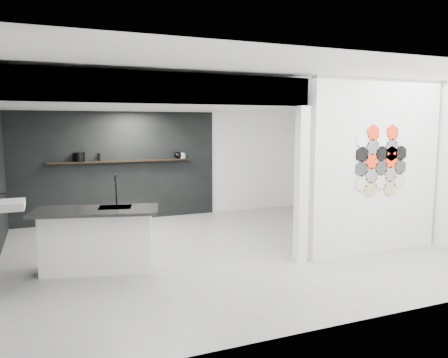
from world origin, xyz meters
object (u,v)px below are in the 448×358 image
glass_vase (183,155)px  glass_bowl (183,156)px  utensil_cup (75,159)px  partition_panel (376,167)px  wall_basin (11,205)px  kettle (178,155)px  bottle_dark (99,157)px  kitchen_island (98,239)px  stockpot (79,157)px

glass_vase → glass_bowl: bearing=0.0°
glass_bowl → utensil_cup: 2.30m
glass_bowl → glass_vase: (0.00, 0.00, 0.01)m
partition_panel → wall_basin: 5.78m
wall_basin → glass_vase: 4.01m
kettle → glass_vase: size_ratio=1.36×
bottle_dark → utensil_cup: 0.48m
kitchen_island → glass_vase: bearing=68.8°
partition_panel → kettle: (-2.18, 3.87, -0.01)m
kettle → bottle_dark: (-1.71, 0.00, 0.01)m
kitchen_island → utensil_cup: utensil_cup is taller
glass_bowl → utensil_cup: (-2.30, 0.00, 0.00)m
kettle → glass_bowl: kettle is taller
wall_basin → utensil_cup: utensil_cup is taller
stockpot → partition_panel: bearing=-42.0°
glass_bowl → bottle_dark: size_ratio=0.88×
glass_bowl → wall_basin: bearing=-148.7°
stockpot → bottle_dark: (0.39, 0.00, -0.01)m
kitchen_island → kettle: size_ratio=10.78×
kitchen_island → glass_bowl: bearing=68.8°
wall_basin → glass_vase: (3.39, 2.07, 0.53)m
kettle → utensil_cup: kettle is taller
glass_vase → utensil_cup: 2.30m
stockpot → kitchen_island: bearing=-90.3°
wall_basin → glass_vase: glass_vase is taller
kitchen_island → glass_bowl: (2.23, 3.12, 0.91)m
kettle → glass_bowl: size_ratio=1.21×
kitchen_island → bottle_dark: bearing=96.9°
stockpot → kettle: bearing=0.0°
kitchen_island → kettle: (2.12, 3.12, 0.93)m
kettle → glass_bowl: bearing=13.1°
partition_panel → kitchen_island: bearing=170.2°
partition_panel → glass_bowl: bearing=118.2°
kettle → partition_panel: bearing=-47.4°
glass_vase → utensil_cup: size_ratio=1.14×
kitchen_island → kettle: bearing=70.1°
kitchen_island → bottle_dark: size_ratio=11.50×
partition_panel → bottle_dark: (-3.90, 3.87, 0.00)m
bottle_dark → kettle: bearing=0.0°
partition_panel → glass_vase: (-2.08, 3.87, -0.02)m
partition_panel → kettle: 4.44m
partition_panel → kitchen_island: 4.47m
glass_bowl → partition_panel: bearing=-61.8°
utensil_cup → kettle: bearing=0.0°
kettle → glass_vase: 0.11m
glass_vase → bottle_dark: size_ratio=0.79×
glass_bowl → bottle_dark: bottle_dark is taller
wall_basin → stockpot: (1.18, 2.07, 0.56)m
stockpot → glass_bowl: 2.21m
kitchen_island → glass_bowl: 3.94m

